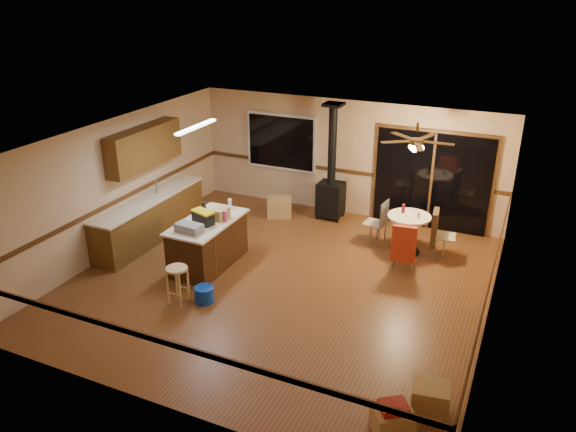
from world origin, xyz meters
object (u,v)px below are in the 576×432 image
Objects in this scene: dining_table at (408,227)px; chair_right at (436,228)px; chair_near at (404,244)px; wood_stove at (331,187)px; box_under_window at (279,207)px; box_corner_a at (392,421)px; toolbox_black at (203,218)px; blue_bucket at (204,294)px; kitchen_island at (208,243)px; box_corner_b at (430,398)px; toolbox_grey at (189,228)px; bar_stool at (178,285)px; chair_left at (380,218)px.

chair_right is at bearing 3.33° from dining_table.
chair_right is at bearing 66.47° from chair_near.
chair_right is (0.40, 0.91, 0.00)m from chair_near.
wood_stove reaches higher than box_under_window.
toolbox_black is at bearing 148.23° from box_corner_a.
chair_near reaches higher than blue_bucket.
toolbox_black reaches higher than dining_table.
kitchen_island is 4.34m from chair_right.
box_corner_a is at bearing -32.91° from kitchen_island.
box_corner_b is (0.78, -4.28, -0.41)m from chair_right.
box_under_window is (-1.09, -0.38, -0.51)m from wood_stove.
toolbox_grey reaches higher than dining_table.
wood_stove is at bearing 153.60° from dining_table.
bar_stool is 4.95m from chair_right.
blue_bucket is 4.08m from box_corner_b.
blue_bucket is 3.93m from chair_left.
toolbox_grey is at bearing -145.55° from chair_right.
dining_table is 1.84× the size of box_corner_a.
box_corner_b is (4.33, -0.83, -0.14)m from bar_stool.
kitchen_island reaches higher than blue_bucket.
toolbox_grey reaches higher than chair_left.
chair_right is 1.55× the size of box_corner_b.
kitchen_island is at bearing -147.69° from dining_table.
toolbox_grey is at bearing -153.47° from chair_near.
bar_stool is 4.27m from chair_left.
toolbox_black is 0.56× the size of chair_right.
blue_bucket is at bearing -139.78° from chair_near.
toolbox_grey reaches higher than box_corner_b.
blue_bucket is at bearing -134.23° from chair_right.
box_corner_b is (1.18, -3.36, -0.41)m from chair_near.
toolbox_grey is 0.68× the size of chair_near.
toolbox_grey reaches higher than kitchen_island.
chair_right is at bearing -2.99° from chair_left.
toolbox_grey is 0.68× the size of chair_right.
wood_stove is 1.26m from box_under_window.
chair_left is at bearing 177.01° from chair_right.
bar_stool is 0.93× the size of chair_near.
kitchen_island is 4.25× the size of toolbox_black.
chair_near is 1.30× the size of box_under_window.
bar_stool is 1.20× the size of box_under_window.
toolbox_black is 0.88× the size of box_corner_b.
chair_right is at bearing 44.11° from bar_stool.
chair_right is (3.55, 3.44, 0.27)m from bar_stool.
box_corner_a is at bearing -53.35° from box_under_window.
bar_stool is at bearing -135.89° from chair_right.
box_corner_b is at bearing -10.89° from bar_stool.
dining_table is (1.97, -0.98, -0.20)m from wood_stove.
kitchen_island is 2.59× the size of bar_stool.
toolbox_grey is 1.05× the size of box_corner_a.
wood_stove is 3.60× the size of chair_near.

